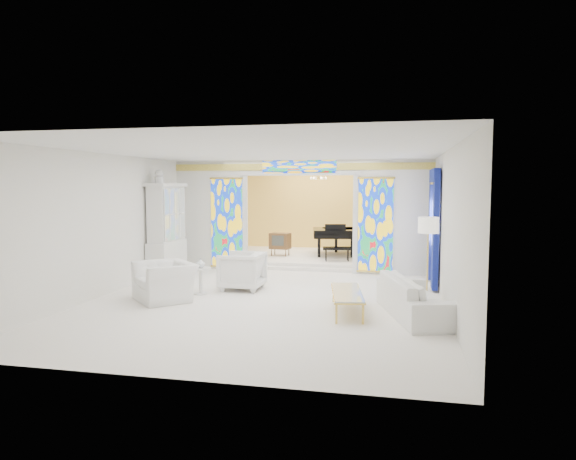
% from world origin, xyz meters
% --- Properties ---
extents(floor, '(12.00, 12.00, 0.00)m').
position_xyz_m(floor, '(0.00, 0.00, 0.00)').
color(floor, white).
rests_on(floor, ground).
extents(ceiling, '(7.00, 12.00, 0.02)m').
position_xyz_m(ceiling, '(0.00, 0.00, 3.00)').
color(ceiling, silver).
rests_on(ceiling, wall_back).
extents(wall_back, '(7.00, 0.02, 3.00)m').
position_xyz_m(wall_back, '(0.00, 6.00, 1.50)').
color(wall_back, silver).
rests_on(wall_back, floor).
extents(wall_front, '(7.00, 0.02, 3.00)m').
position_xyz_m(wall_front, '(0.00, -6.00, 1.50)').
color(wall_front, silver).
rests_on(wall_front, floor).
extents(wall_left, '(0.02, 12.00, 3.00)m').
position_xyz_m(wall_left, '(-3.50, 0.00, 1.50)').
color(wall_left, silver).
rests_on(wall_left, floor).
extents(wall_right, '(0.02, 12.00, 3.00)m').
position_xyz_m(wall_right, '(3.50, 0.00, 1.50)').
color(wall_right, silver).
rests_on(wall_right, floor).
extents(partition_wall, '(7.00, 0.22, 3.00)m').
position_xyz_m(partition_wall, '(0.00, 2.00, 1.65)').
color(partition_wall, silver).
rests_on(partition_wall, floor).
extents(stained_glass_left, '(0.90, 0.04, 2.40)m').
position_xyz_m(stained_glass_left, '(-2.03, 1.89, 1.30)').
color(stained_glass_left, gold).
rests_on(stained_glass_left, partition_wall).
extents(stained_glass_right, '(0.90, 0.04, 2.40)m').
position_xyz_m(stained_glass_right, '(2.03, 1.89, 1.30)').
color(stained_glass_right, gold).
rests_on(stained_glass_right, partition_wall).
extents(stained_glass_transom, '(2.00, 0.04, 0.34)m').
position_xyz_m(stained_glass_transom, '(0.00, 1.89, 2.82)').
color(stained_glass_transom, gold).
rests_on(stained_glass_transom, partition_wall).
extents(alcove_platform, '(6.80, 3.80, 0.18)m').
position_xyz_m(alcove_platform, '(0.00, 4.10, 0.09)').
color(alcove_platform, white).
rests_on(alcove_platform, floor).
extents(gold_curtain_back, '(6.70, 0.10, 2.90)m').
position_xyz_m(gold_curtain_back, '(0.00, 5.88, 1.50)').
color(gold_curtain_back, '#E0BB4E').
rests_on(gold_curtain_back, wall_back).
extents(chandelier, '(0.48, 0.48, 0.30)m').
position_xyz_m(chandelier, '(0.20, 4.00, 2.55)').
color(chandelier, gold).
rests_on(chandelier, ceiling).
extents(blue_drapes, '(0.14, 1.85, 2.65)m').
position_xyz_m(blue_drapes, '(3.40, 0.70, 1.58)').
color(blue_drapes, navy).
rests_on(blue_drapes, wall_right).
extents(china_cabinet, '(0.56, 1.46, 2.72)m').
position_xyz_m(china_cabinet, '(-3.22, 0.60, 1.17)').
color(china_cabinet, silver).
rests_on(china_cabinet, floor).
extents(armchair_left, '(1.56, 1.57, 0.77)m').
position_xyz_m(armchair_left, '(-2.02, -2.05, 0.38)').
color(armchair_left, silver).
rests_on(armchair_left, floor).
extents(armchair_right, '(0.95, 0.92, 0.85)m').
position_xyz_m(armchair_right, '(-0.80, -0.70, 0.42)').
color(armchair_right, silver).
rests_on(armchair_right, floor).
extents(sofa, '(1.53, 2.55, 0.70)m').
position_xyz_m(sofa, '(2.95, -2.30, 0.35)').
color(sofa, white).
rests_on(sofa, floor).
extents(side_table, '(0.57, 0.57, 0.57)m').
position_xyz_m(side_table, '(-1.53, -1.36, 0.37)').
color(side_table, silver).
rests_on(side_table, floor).
extents(vase, '(0.25, 0.25, 0.20)m').
position_xyz_m(vase, '(-1.53, -1.36, 0.67)').
color(vase, white).
rests_on(vase, side_table).
extents(coffee_table, '(0.79, 1.80, 0.39)m').
position_xyz_m(coffee_table, '(1.69, -2.28, 0.36)').
color(coffee_table, silver).
rests_on(coffee_table, floor).
extents(floor_lamp, '(0.53, 0.53, 1.68)m').
position_xyz_m(floor_lamp, '(3.20, -0.77, 1.44)').
color(floor_lamp, gold).
rests_on(floor_lamp, floor).
extents(grand_piano, '(1.72, 2.65, 0.99)m').
position_xyz_m(grand_piano, '(0.78, 4.31, 0.85)').
color(grand_piano, black).
rests_on(grand_piano, alcove_platform).
extents(tv_console, '(0.64, 0.48, 0.69)m').
position_xyz_m(tv_console, '(-0.92, 3.62, 0.63)').
color(tv_console, brown).
rests_on(tv_console, alcove_platform).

